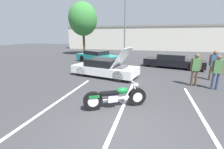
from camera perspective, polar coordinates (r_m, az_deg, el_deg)
ground_plane at (r=4.50m, az=3.04°, el=-21.16°), size 80.00×80.00×0.00m
parking_stripe_foreground at (r=6.68m, az=-19.58°, el=-9.41°), size 0.12×5.97×0.01m
parking_stripe_middle at (r=5.69m, az=3.85°, el=-12.90°), size 0.12×5.97×0.01m
parking_stripe_back at (r=5.86m, az=31.31°, el=-14.28°), size 0.12×5.97×0.01m
far_building at (r=30.00m, az=14.18°, el=13.64°), size 32.00×4.20×4.40m
light_pole at (r=20.66m, az=5.20°, el=19.75°), size 1.21×0.28×8.21m
tree_background at (r=21.80m, az=-11.01°, el=19.98°), size 3.81×3.81×6.97m
motorcycle at (r=5.62m, az=1.31°, el=-8.63°), size 2.17×1.30×0.98m
show_car_hood_open at (r=9.90m, az=-2.72°, el=2.58°), size 4.58×2.61×1.94m
parked_car_mid_row at (r=13.67m, az=22.22°, el=4.79°), size 4.96×2.76×1.14m
parked_car_left_row at (r=15.18m, az=-5.56°, el=6.77°), size 4.97×3.53×1.17m
spectator_near_motorcycle at (r=10.71m, az=34.26°, el=3.68°), size 0.52×0.23×1.77m
spectator_by_show_car at (r=8.95m, az=29.26°, el=2.49°), size 0.52×0.23×1.73m
spectator_midground at (r=8.91m, az=35.16°, el=1.63°), size 0.52×0.23×1.73m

